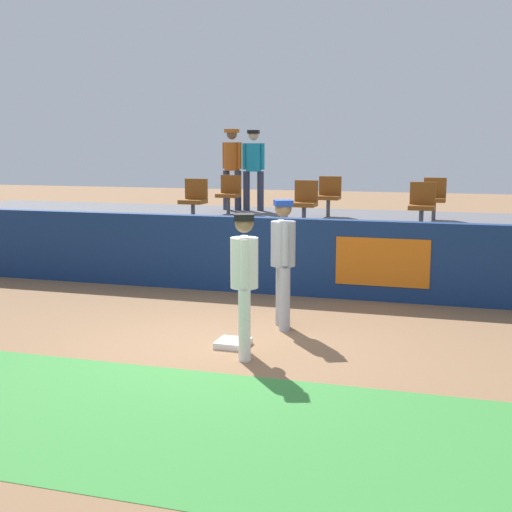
# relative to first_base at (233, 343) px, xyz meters

# --- Properties ---
(ground_plane) EXTENTS (60.00, 60.00, 0.00)m
(ground_plane) POSITION_rel_first_base_xyz_m (-0.16, -0.11, -0.04)
(ground_plane) COLOR #846042
(grass_foreground_strip) EXTENTS (18.00, 2.80, 0.01)m
(grass_foreground_strip) POSITION_rel_first_base_xyz_m (-0.16, -2.42, -0.04)
(grass_foreground_strip) COLOR #388438
(grass_foreground_strip) RESTS_ON ground_plane
(first_base) EXTENTS (0.40, 0.40, 0.08)m
(first_base) POSITION_rel_first_base_xyz_m (0.00, 0.00, 0.00)
(first_base) COLOR white
(first_base) RESTS_ON ground_plane
(player_fielder_home) EXTENTS (0.41, 0.56, 1.72)m
(player_fielder_home) POSITION_rel_first_base_xyz_m (0.27, -0.35, 0.95)
(player_fielder_home) COLOR white
(player_fielder_home) RESTS_ON ground_plane
(player_runner_visitor) EXTENTS (0.45, 0.46, 1.77)m
(player_runner_visitor) POSITION_rel_first_base_xyz_m (0.37, 1.06, 0.99)
(player_runner_visitor) COLOR #9EA3AD
(player_runner_visitor) RESTS_ON ground_plane
(field_wall) EXTENTS (18.00, 0.26, 1.30)m
(field_wall) POSITION_rel_first_base_xyz_m (-0.15, 3.17, 0.61)
(field_wall) COLOR navy
(field_wall) RESTS_ON ground_plane
(bleacher_platform) EXTENTS (18.00, 4.80, 1.02)m
(bleacher_platform) POSITION_rel_first_base_xyz_m (-0.16, 5.74, 0.47)
(bleacher_platform) COLOR #59595E
(bleacher_platform) RESTS_ON ground_plane
(seat_back_left) EXTENTS (0.46, 0.44, 0.84)m
(seat_back_left) POSITION_rel_first_base_xyz_m (-2.25, 6.41, 1.45)
(seat_back_left) COLOR #4C4C51
(seat_back_left) RESTS_ON bleacher_platform
(seat_front_left) EXTENTS (0.46, 0.44, 0.84)m
(seat_front_left) POSITION_rel_first_base_xyz_m (-2.36, 4.61, 1.45)
(seat_front_left) COLOR #4C4C51
(seat_front_left) RESTS_ON bleacher_platform
(seat_front_right) EXTENTS (0.45, 0.44, 0.84)m
(seat_front_right) POSITION_rel_first_base_xyz_m (2.00, 4.61, 1.45)
(seat_front_right) COLOR #4C4C51
(seat_front_right) RESTS_ON bleacher_platform
(seat_back_center) EXTENTS (0.47, 0.44, 0.84)m
(seat_back_center) POSITION_rel_first_base_xyz_m (-0.02, 6.41, 1.45)
(seat_back_center) COLOR #4C4C51
(seat_back_center) RESTS_ON bleacher_platform
(seat_back_right) EXTENTS (0.45, 0.44, 0.84)m
(seat_back_right) POSITION_rel_first_base_xyz_m (2.14, 6.41, 1.45)
(seat_back_right) COLOR #4C4C51
(seat_back_right) RESTS_ON bleacher_platform
(seat_front_center) EXTENTS (0.44, 0.44, 0.84)m
(seat_front_center) POSITION_rel_first_base_xyz_m (-0.13, 4.61, 1.45)
(seat_front_center) COLOR #4C4C51
(seat_front_center) RESTS_ON bleacher_platform
(spectator_hooded) EXTENTS (0.50, 0.44, 1.86)m
(spectator_hooded) POSITION_rel_first_base_xyz_m (-2.45, 7.18, 2.06)
(spectator_hooded) COLOR #33384C
(spectator_hooded) RESTS_ON bleacher_platform
(spectator_capped) EXTENTS (0.51, 0.38, 1.83)m
(spectator_capped) POSITION_rel_first_base_xyz_m (-1.93, 7.18, 2.04)
(spectator_capped) COLOR #33384C
(spectator_capped) RESTS_ON bleacher_platform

